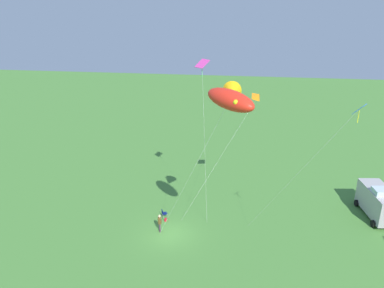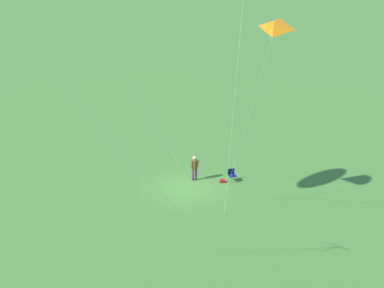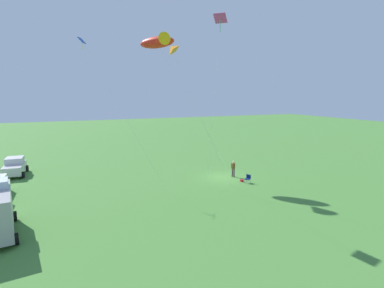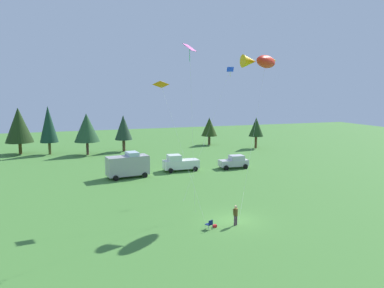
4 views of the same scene
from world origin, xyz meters
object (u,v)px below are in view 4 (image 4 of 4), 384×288
at_px(kite_diamond_rainbow, 190,53).
at_px(folding_chair, 210,224).
at_px(backpack_on_grass, 215,226).
at_px(kite_diamond_blue, 228,76).
at_px(van_motorhome_grey, 128,165).
at_px(kite_delta_orange, 161,84).
at_px(car_silver_compact, 234,162).
at_px(kite_large_fish, 262,62).
at_px(person_kite_flyer, 236,214).
at_px(truck_white_pickup, 180,163).

bearing_deg(kite_diamond_rainbow, folding_chair, -82.64).
bearing_deg(backpack_on_grass, kite_diamond_rainbow, 107.83).
bearing_deg(folding_chair, kite_diamond_blue, -55.16).
height_order(van_motorhome_grey, kite_delta_orange, kite_delta_orange).
distance_m(car_silver_compact, kite_large_fish, 20.54).
relative_size(person_kite_flyer, car_silver_compact, 0.41).
distance_m(car_silver_compact, kite_diamond_blue, 15.07).
distance_m(kite_delta_orange, kite_diamond_rainbow, 5.64).
xyz_separation_m(car_silver_compact, kite_diamond_blue, (-4.65, -7.63, 12.14)).
height_order(kite_delta_orange, kite_diamond_blue, kite_diamond_blue).
bearing_deg(kite_large_fish, car_silver_compact, 73.91).
distance_m(backpack_on_grass, van_motorhome_grey, 20.88).
height_order(person_kite_flyer, kite_delta_orange, kite_delta_orange).
xyz_separation_m(backpack_on_grass, kite_large_fish, (7.54, 6.13, 14.12)).
height_order(car_silver_compact, kite_diamond_blue, kite_diamond_blue).
xyz_separation_m(folding_chair, kite_diamond_rainbow, (-0.47, 3.64, 14.05)).
bearing_deg(person_kite_flyer, folding_chair, 71.84).
bearing_deg(kite_diamond_blue, kite_large_fish, -87.62).
distance_m(person_kite_flyer, backpack_on_grass, 2.07).
bearing_deg(car_silver_compact, kite_diamond_rainbow, -124.00).
bearing_deg(kite_delta_orange, truck_white_pickup, 66.15).
bearing_deg(van_motorhome_grey, car_silver_compact, -5.32).
xyz_separation_m(folding_chair, car_silver_compact, (12.48, 21.51, 0.46)).
bearing_deg(backpack_on_grass, car_silver_compact, 60.71).
bearing_deg(person_kite_flyer, kite_diamond_blue, -44.00).
height_order(kite_large_fish, kite_delta_orange, kite_large_fish).
bearing_deg(kite_diamond_rainbow, kite_diamond_blue, 50.96).
bearing_deg(truck_white_pickup, kite_large_fish, 103.80).
xyz_separation_m(person_kite_flyer, kite_large_fish, (5.69, 6.26, 13.21)).
height_order(truck_white_pickup, kite_diamond_blue, kite_diamond_blue).
height_order(truck_white_pickup, kite_diamond_rainbow, kite_diamond_rainbow).
xyz_separation_m(person_kite_flyer, folding_chair, (-2.45, -0.19, -0.53)).
height_order(van_motorhome_grey, kite_diamond_blue, kite_diamond_blue).
height_order(car_silver_compact, kite_diamond_rainbow, kite_diamond_rainbow).
xyz_separation_m(folding_chair, kite_diamond_blue, (7.83, 13.88, 12.60)).
relative_size(car_silver_compact, kite_large_fish, 0.29).
bearing_deg(kite_diamond_blue, van_motorhome_grey, 147.99).
height_order(person_kite_flyer, truck_white_pickup, truck_white_pickup).
xyz_separation_m(kite_large_fish, kite_diamond_rainbow, (-8.61, -2.81, 0.31)).
distance_m(backpack_on_grass, truck_white_pickup, 22.44).
bearing_deg(kite_delta_orange, car_silver_compact, 42.39).
height_order(truck_white_pickup, car_silver_compact, truck_white_pickup).
bearing_deg(kite_delta_orange, folding_chair, -78.45).
bearing_deg(folding_chair, truck_white_pickup, -36.83).
bearing_deg(kite_diamond_blue, person_kite_flyer, -111.44).
xyz_separation_m(person_kite_flyer, car_silver_compact, (10.03, 21.32, -0.07)).
xyz_separation_m(person_kite_flyer, van_motorhome_grey, (-5.69, 20.61, 0.62)).
bearing_deg(truck_white_pickup, person_kite_flyer, 85.62).
height_order(folding_chair, kite_large_fish, kite_large_fish).
xyz_separation_m(person_kite_flyer, kite_delta_orange, (-4.20, 8.34, 10.99)).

